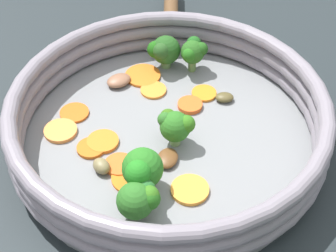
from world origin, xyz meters
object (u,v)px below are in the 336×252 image
object	(u,v)px
carrot_slice_2	(120,165)
broccoli_floret_1	(140,199)
carrot_slice_6	(103,143)
mushroom_piece_2	(119,81)
carrot_slice_0	(190,190)
carrot_slice_4	(190,105)
broccoli_floret_3	(141,170)
carrot_slice_7	(143,76)
broccoli_floret_2	(193,51)
carrot_slice_3	(74,113)
carrot_slice_10	(91,148)
broccoli_floret_0	(176,125)
carrot_slice_5	(133,177)
mushroom_piece_3	(168,158)
carrot_slice_1	(61,131)
carrot_slice_8	(204,93)
skillet	(168,140)
carrot_slice_9	(153,90)
broccoli_floret_4	(164,50)
mushroom_piece_1	(102,166)
mushroom_piece_0	(224,97)

from	to	relation	value
carrot_slice_2	broccoli_floret_1	size ratio (longest dim) A/B	0.75
carrot_slice_2	broccoli_floret_1	distance (m)	0.08
carrot_slice_6	mushroom_piece_2	world-z (taller)	mushroom_piece_2
carrot_slice_0	carrot_slice_4	size ratio (longest dim) A/B	1.34
carrot_slice_6	broccoli_floret_3	bearing A→B (deg)	115.25
carrot_slice_7	broccoli_floret_2	bearing A→B (deg)	-177.02
carrot_slice_3	carrot_slice_6	xyz separation A→B (m)	(-0.03, 0.06, 0.00)
carrot_slice_10	broccoli_floret_0	distance (m)	0.10
carrot_slice_7	broccoli_floret_1	world-z (taller)	broccoli_floret_1
carrot_slice_5	broccoli_floret_3	world-z (taller)	broccoli_floret_3
carrot_slice_5	mushroom_piece_3	xyz separation A→B (m)	(-0.04, -0.02, 0.00)
carrot_slice_1	mushroom_piece_2	size ratio (longest dim) A/B	1.20
carrot_slice_8	mushroom_piece_3	xyz separation A→B (m)	(0.07, 0.11, 0.00)
carrot_slice_1	broccoli_floret_0	world-z (taller)	broccoli_floret_0
carrot_slice_7	broccoli_floret_0	size ratio (longest dim) A/B	1.05
skillet	carrot_slice_4	size ratio (longest dim) A/B	11.38
carrot_slice_0	carrot_slice_4	distance (m)	0.14
carrot_slice_9	broccoli_floret_3	xyz separation A→B (m)	(0.04, 0.16, 0.03)
carrot_slice_8	mushroom_piece_3	size ratio (longest dim) A/B	1.02
carrot_slice_3	carrot_slice_0	bearing A→B (deg)	128.91
carrot_slice_3	mushroom_piece_3	world-z (taller)	mushroom_piece_3
carrot_slice_5	broccoli_floret_1	xyz separation A→B (m)	(-0.00, 0.05, 0.03)
carrot_slice_10	broccoli_floret_0	xyz separation A→B (m)	(-0.10, 0.01, 0.03)
carrot_slice_8	carrot_slice_5	bearing A→B (deg)	49.68
carrot_slice_1	carrot_slice_5	xyz separation A→B (m)	(-0.08, 0.09, -0.00)
carrot_slice_6	carrot_slice_7	xyz separation A→B (m)	(-0.06, -0.12, -0.00)
skillet	broccoli_floret_0	bearing A→B (deg)	116.59
carrot_slice_7	mushroom_piece_2	size ratio (longest dim) A/B	1.43
carrot_slice_1	broccoli_floret_4	world-z (taller)	broccoli_floret_4
broccoli_floret_2	mushroom_piece_1	distance (m)	0.21
carrot_slice_4	carrot_slice_10	xyz separation A→B (m)	(0.13, 0.05, -0.00)
carrot_slice_7	carrot_slice_8	xyz separation A→B (m)	(-0.07, 0.05, -0.00)
carrot_slice_5	broccoli_floret_2	bearing A→B (deg)	-119.90
broccoli_floret_4	skillet	bearing A→B (deg)	82.85
carrot_slice_10	broccoli_floret_4	world-z (taller)	broccoli_floret_4
carrot_slice_7	carrot_slice_2	bearing A→B (deg)	73.00
carrot_slice_2	carrot_slice_7	bearing A→B (deg)	-107.00
carrot_slice_3	carrot_slice_7	bearing A→B (deg)	-147.83
carrot_slice_2	broccoli_floret_3	xyz separation A→B (m)	(-0.02, 0.04, 0.03)
carrot_slice_6	carrot_slice_0	bearing A→B (deg)	135.25
broccoli_floret_2	mushroom_piece_0	size ratio (longest dim) A/B	1.96
mushroom_piece_2	mushroom_piece_3	world-z (taller)	mushroom_piece_2
carrot_slice_1	mushroom_piece_2	bearing A→B (deg)	-134.90
carrot_slice_1	carrot_slice_3	distance (m)	0.03
carrot_slice_9	mushroom_piece_3	distance (m)	0.12
carrot_slice_6	broccoli_floret_0	size ratio (longest dim) A/B	0.84
carrot_slice_0	carrot_slice_1	size ratio (longest dim) A/B	1.05
carrot_slice_2	skillet	bearing A→B (deg)	-147.27
carrot_slice_3	broccoli_floret_3	bearing A→B (deg)	116.16
carrot_slice_6	carrot_slice_8	world-z (taller)	same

